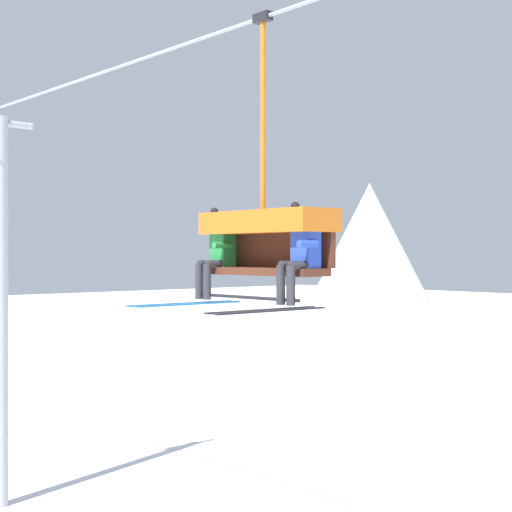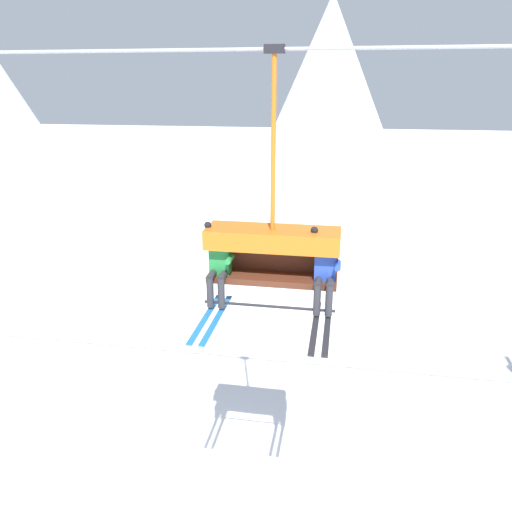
% 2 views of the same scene
% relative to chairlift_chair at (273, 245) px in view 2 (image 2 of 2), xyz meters
% --- Properties ---
extents(ground_plane, '(200.00, 200.00, 0.00)m').
position_rel_chairlift_chair_xyz_m(ground_plane, '(-1.71, 0.73, -6.29)').
color(ground_plane, white).
extents(mountain_peak_central, '(13.08, 13.08, 14.78)m').
position_rel_chairlift_chair_xyz_m(mountain_peak_central, '(-0.43, 31.90, 1.10)').
color(mountain_peak_central, white).
rests_on(mountain_peak_central, ground_plane).
extents(lift_cable, '(20.90, 0.05, 0.05)m').
position_rel_chairlift_chair_xyz_m(lift_cable, '(-0.81, -0.07, 2.81)').
color(lift_cable, '#9EA3A8').
extents(chairlift_chair, '(2.07, 0.74, 3.76)m').
position_rel_chairlift_chair_xyz_m(chairlift_chair, '(0.00, 0.00, 0.00)').
color(chairlift_chair, '#512819').
extents(skier_green, '(0.48, 1.70, 1.34)m').
position_rel_chairlift_chair_xyz_m(skier_green, '(-0.83, -0.21, -0.31)').
color(skier_green, '#23843D').
extents(skier_blue, '(0.48, 1.70, 1.34)m').
position_rel_chairlift_chair_xyz_m(skier_blue, '(0.82, -0.21, -0.31)').
color(skier_blue, '#2847B7').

